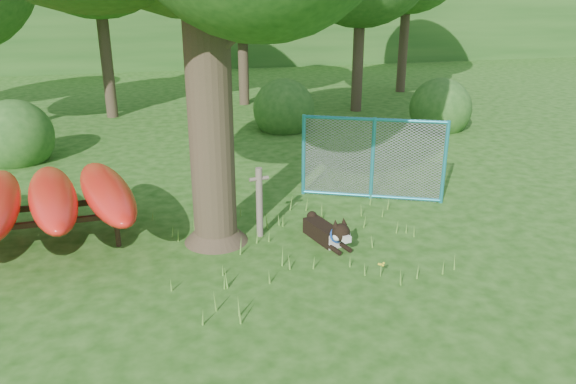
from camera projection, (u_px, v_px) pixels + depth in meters
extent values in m
plane|color=#19450D|center=(295.00, 288.00, 7.97)|extent=(80.00, 80.00, 0.00)
cylinder|color=#342A1C|center=(208.00, 74.00, 8.47)|extent=(0.72, 0.72, 5.54)
cone|color=#342A1C|center=(216.00, 225.00, 9.33)|extent=(1.08, 1.08, 0.55)
cylinder|color=#342A1C|center=(250.00, 20.00, 8.35)|extent=(1.53, 0.75, 1.18)
cylinder|color=brown|center=(259.00, 202.00, 9.40)|extent=(0.13, 0.13, 1.22)
cylinder|color=brown|center=(259.00, 179.00, 9.26)|extent=(0.33, 0.12, 0.07)
cylinder|color=black|center=(117.00, 231.00, 9.15)|extent=(0.09, 0.09, 0.52)
cylinder|color=black|center=(117.00, 215.00, 9.80)|extent=(0.09, 0.09, 0.52)
cube|color=black|center=(25.00, 225.00, 8.68)|extent=(3.12, 0.24, 0.08)
cube|color=black|center=(30.00, 208.00, 9.34)|extent=(3.12, 0.24, 0.08)
ellipsoid|color=red|center=(53.00, 197.00, 9.02)|extent=(1.31, 3.21, 0.50)
ellipsoid|color=red|center=(107.00, 192.00, 9.25)|extent=(1.41, 3.21, 0.50)
cube|color=black|center=(322.00, 232.00, 9.43)|extent=(0.49, 0.85, 0.27)
cube|color=silver|center=(333.00, 240.00, 9.16)|extent=(0.28, 0.22, 0.25)
sphere|color=black|center=(341.00, 232.00, 8.91)|extent=(0.30, 0.30, 0.30)
cube|color=silver|center=(346.00, 238.00, 8.82)|extent=(0.15, 0.18, 0.10)
sphere|color=silver|center=(337.00, 237.00, 8.87)|extent=(0.14, 0.14, 0.14)
sphere|color=silver|center=(346.00, 234.00, 8.95)|extent=(0.14, 0.14, 0.14)
cone|color=black|center=(335.00, 223.00, 8.86)|extent=(0.11, 0.13, 0.14)
cone|color=black|center=(344.00, 221.00, 8.93)|extent=(0.15, 0.16, 0.14)
cylinder|color=black|center=(334.00, 249.00, 8.99)|extent=(0.17, 0.35, 0.08)
cylinder|color=black|center=(344.00, 246.00, 9.09)|extent=(0.17, 0.35, 0.08)
sphere|color=black|center=(312.00, 216.00, 9.78)|extent=(0.18, 0.18, 0.18)
torus|color=#1744AC|center=(338.00, 234.00, 9.01)|extent=(0.30, 0.15, 0.29)
cylinder|color=teal|center=(304.00, 155.00, 11.25)|extent=(0.10, 0.10, 1.65)
cylinder|color=teal|center=(373.00, 159.00, 11.02)|extent=(0.10, 0.10, 1.65)
cylinder|color=teal|center=(445.00, 163.00, 10.78)|extent=(0.10, 0.10, 1.65)
cylinder|color=teal|center=(375.00, 119.00, 10.74)|extent=(2.53, 1.20, 0.06)
cylinder|color=teal|center=(371.00, 196.00, 11.29)|extent=(2.53, 1.20, 0.06)
plane|color=gray|center=(373.00, 159.00, 11.02)|extent=(2.50, 1.14, 2.75)
cylinder|color=#5A9330|center=(381.00, 270.00, 8.24)|extent=(0.02, 0.02, 0.20)
sphere|color=yellow|center=(381.00, 264.00, 8.21)|extent=(0.04, 0.04, 0.04)
sphere|color=yellow|center=(384.00, 263.00, 8.22)|extent=(0.04, 0.04, 0.04)
sphere|color=yellow|center=(379.00, 264.00, 8.24)|extent=(0.04, 0.04, 0.04)
sphere|color=yellow|center=(383.00, 265.00, 8.18)|extent=(0.04, 0.04, 0.04)
sphere|color=yellow|center=(380.00, 264.00, 8.18)|extent=(0.04, 0.04, 0.04)
cylinder|color=#342A1C|center=(104.00, 33.00, 17.30)|extent=(0.36, 0.36, 5.25)
cylinder|color=#342A1C|center=(243.00, 49.00, 19.47)|extent=(0.36, 0.36, 3.85)
cylinder|color=#342A1C|center=(359.00, 39.00, 18.28)|extent=(0.36, 0.36, 4.76)
cylinder|color=#342A1C|center=(404.00, 28.00, 21.66)|extent=(0.36, 0.36, 4.90)
sphere|color=#224F19|center=(19.00, 161.00, 13.67)|extent=(1.80, 1.80, 1.80)
sphere|color=#224F19|center=(438.00, 129.00, 16.71)|extent=(1.80, 1.80, 1.80)
sphere|color=#224F19|center=(284.00, 130.00, 16.61)|extent=(1.80, 1.80, 1.80)
cube|color=#224F19|center=(174.00, 3.00, 32.41)|extent=(80.00, 12.00, 6.00)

